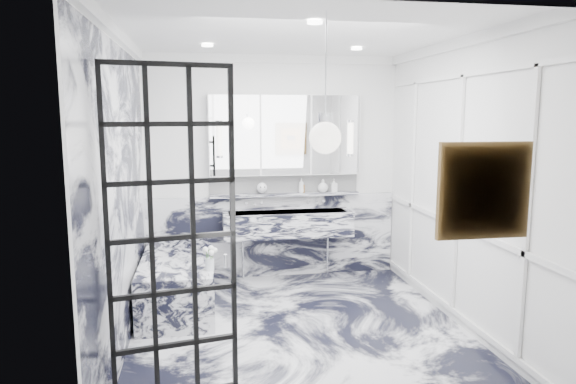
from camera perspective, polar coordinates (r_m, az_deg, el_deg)
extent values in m
plane|color=silver|center=(5.14, 1.23, -15.20)|extent=(3.60, 3.60, 0.00)
plane|color=white|center=(4.76, 1.34, 17.36)|extent=(3.60, 3.60, 0.00)
plane|color=white|center=(6.51, -1.73, 2.66)|extent=(3.60, 0.00, 3.60)
plane|color=white|center=(3.03, 7.77, -4.37)|extent=(3.60, 0.00, 3.60)
plane|color=white|center=(4.72, -18.16, -0.06)|extent=(0.00, 3.60, 3.60)
plane|color=white|center=(5.29, 18.55, 0.82)|extent=(0.00, 3.60, 3.60)
cube|color=silver|center=(6.64, -1.66, -4.89)|extent=(3.18, 0.05, 1.05)
cube|color=silver|center=(4.73, -17.95, -0.77)|extent=(0.02, 3.56, 2.68)
cube|color=white|center=(5.30, 18.31, -0.25)|extent=(0.03, 3.40, 2.30)
imported|color=#8C5919|center=(6.51, 1.48, 0.74)|extent=(0.07, 0.07, 0.19)
imported|color=#4C4C51|center=(6.61, 5.12, 0.74)|extent=(0.08, 0.08, 0.17)
imported|color=silver|center=(6.57, 3.89, 0.72)|extent=(0.15, 0.15, 0.17)
sphere|color=white|center=(6.44, -2.92, 0.47)|extent=(0.13, 0.13, 0.13)
cylinder|color=#8C5919|center=(6.52, 1.68, 0.36)|extent=(0.04, 0.04, 0.10)
cylinder|color=silver|center=(5.18, -8.68, -7.94)|extent=(0.09, 0.09, 0.12)
cube|color=orange|center=(3.36, 20.93, 0.15)|extent=(0.50, 0.05, 0.50)
sphere|color=white|center=(3.53, 4.15, 6.01)|extent=(0.22, 0.22, 0.22)
cube|color=silver|center=(6.40, -0.06, -3.52)|extent=(1.60, 0.45, 0.30)
cube|color=silver|center=(6.50, -0.31, -0.28)|extent=(1.90, 0.14, 0.04)
cube|color=white|center=(6.54, -0.40, 0.97)|extent=(1.90, 0.03, 0.23)
cube|color=white|center=(6.43, -0.32, 6.34)|extent=(1.90, 0.16, 1.00)
cylinder|color=white|center=(6.26, -7.64, 5.83)|extent=(0.07, 0.07, 0.40)
cylinder|color=white|center=(6.53, 6.98, 5.96)|extent=(0.07, 0.07, 0.40)
cube|color=silver|center=(5.81, -12.13, -9.65)|extent=(0.75, 1.65, 0.55)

